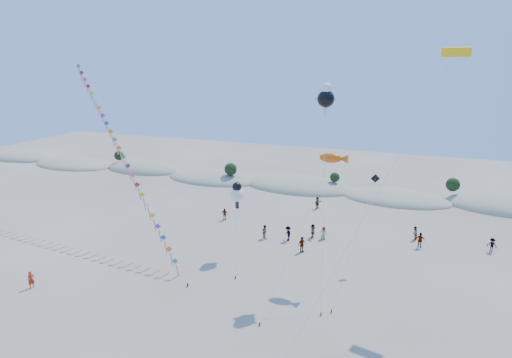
% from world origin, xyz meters
% --- Properties ---
extents(ground, '(160.00, 160.00, 0.00)m').
position_xyz_m(ground, '(0.00, 0.00, 0.00)').
color(ground, gray).
rests_on(ground, ground).
extents(dune_ridge, '(145.30, 11.49, 5.57)m').
position_xyz_m(dune_ridge, '(1.06, 45.14, 0.11)').
color(dune_ridge, gray).
rests_on(dune_ridge, ground).
extents(kite_train, '(25.83, 16.33, 21.01)m').
position_xyz_m(kite_train, '(-14.62, 17.45, 10.73)').
color(kite_train, '#3F2D1E').
rests_on(kite_train, ground).
extents(fish_kite, '(4.65, 12.31, 12.29)m').
position_xyz_m(fish_kite, '(10.75, 17.11, 11.76)').
color(fish_kite, '#3F2D1E').
rests_on(fish_kite, ground).
extents(cartoon_kite_low, '(3.06, 6.62, 8.21)m').
position_xyz_m(cartoon_kite_low, '(0.33, 17.65, 6.96)').
color(cartoon_kite_low, '#3F2D1E').
rests_on(cartoon_kite_low, ground).
extents(cartoon_kite_high, '(3.14, 9.24, 18.91)m').
position_xyz_m(cartoon_kite_high, '(9.79, 16.95, 17.59)').
color(cartoon_kite_high, '#3F2D1E').
rests_on(cartoon_kite_high, ground).
extents(parafoil_kite, '(11.24, 17.75, 22.03)m').
position_xyz_m(parafoil_kite, '(20.36, 18.70, 21.15)').
color(parafoil_kite, '#3F2D1E').
rests_on(parafoil_kite, ground).
extents(dark_kite, '(2.32, 12.08, 9.56)m').
position_xyz_m(dark_kite, '(13.92, 17.74, 6.45)').
color(dark_kite, '#3F2D1E').
rests_on(dark_kite, ground).
extents(flyer_foreground, '(0.59, 0.71, 1.67)m').
position_xyz_m(flyer_foreground, '(-14.85, 3.40, 0.84)').
color(flyer_foreground, '#B62B0E').
rests_on(flyer_foreground, ground).
extents(beachgoers, '(33.57, 16.59, 1.82)m').
position_xyz_m(beachgoers, '(9.54, 26.20, 0.86)').
color(beachgoers, slate).
rests_on(beachgoers, ground).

